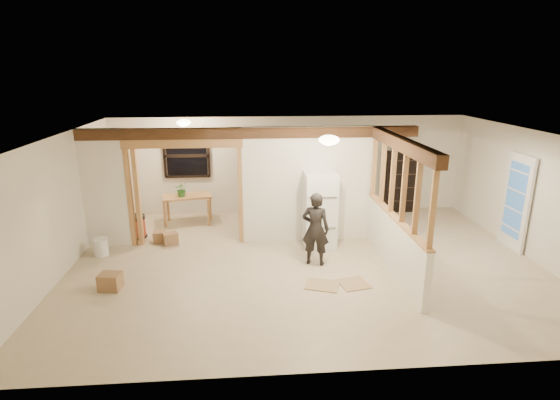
{
  "coord_description": "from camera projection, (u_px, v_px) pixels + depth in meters",
  "views": [
    {
      "loc": [
        -1.11,
        -7.78,
        3.61
      ],
      "look_at": [
        -0.47,
        0.4,
        1.17
      ],
      "focal_mm": 28.0,
      "sensor_mm": 36.0,
      "label": 1
    }
  ],
  "objects": [
    {
      "name": "floor",
      "position": [
        305.0,
        262.0,
        8.55
      ],
      "size": [
        9.0,
        6.5,
        0.01
      ],
      "primitive_type": "cube",
      "color": "#C2AF90",
      "rests_on": "ground"
    },
    {
      "name": "ceiling",
      "position": [
        308.0,
        135.0,
        7.84
      ],
      "size": [
        9.0,
        6.5,
        0.01
      ],
      "primitive_type": "cube",
      "color": "white"
    },
    {
      "name": "wall_back",
      "position": [
        289.0,
        165.0,
        11.3
      ],
      "size": [
        9.0,
        0.01,
        2.5
      ],
      "primitive_type": "cube",
      "color": "silver",
      "rests_on": "floor"
    },
    {
      "name": "wall_front",
      "position": [
        344.0,
        281.0,
        5.09
      ],
      "size": [
        9.0,
        0.01,
        2.5
      ],
      "primitive_type": "cube",
      "color": "silver",
      "rests_on": "floor"
    },
    {
      "name": "wall_left",
      "position": [
        59.0,
        207.0,
        7.86
      ],
      "size": [
        0.01,
        6.5,
        2.5
      ],
      "primitive_type": "cube",
      "color": "silver",
      "rests_on": "floor"
    },
    {
      "name": "wall_right",
      "position": [
        534.0,
        196.0,
        8.54
      ],
      "size": [
        0.01,
        6.5,
        2.5
      ],
      "primitive_type": "cube",
      "color": "silver",
      "rests_on": "floor"
    },
    {
      "name": "partition_left_stub",
      "position": [
        105.0,
        189.0,
        9.04
      ],
      "size": [
        0.9,
        0.12,
        2.5
      ],
      "primitive_type": "cube",
      "color": "white",
      "rests_on": "floor"
    },
    {
      "name": "partition_center",
      "position": [
        308.0,
        185.0,
        9.36
      ],
      "size": [
        2.8,
        0.12,
        2.5
      ],
      "primitive_type": "cube",
      "color": "white",
      "rests_on": "floor"
    },
    {
      "name": "doorway_frame",
      "position": [
        186.0,
        194.0,
        9.2
      ],
      "size": [
        2.46,
        0.14,
        2.2
      ],
      "primitive_type": "cube",
      "color": "#B4814B",
      "rests_on": "floor"
    },
    {
      "name": "header_beam_back",
      "position": [
        251.0,
        133.0,
        8.94
      ],
      "size": [
        7.0,
        0.18,
        0.22
      ],
      "primitive_type": "cube",
      "color": "#4B2E19",
      "rests_on": "ceiling"
    },
    {
      "name": "header_beam_right",
      "position": [
        401.0,
        144.0,
        7.61
      ],
      "size": [
        0.18,
        3.3,
        0.22
      ],
      "primitive_type": "cube",
      "color": "#4B2E19",
      "rests_on": "ceiling"
    },
    {
      "name": "pony_wall",
      "position": [
        393.0,
        244.0,
        8.15
      ],
      "size": [
        0.12,
        3.2,
        1.0
      ],
      "primitive_type": "cube",
      "color": "white",
      "rests_on": "floor"
    },
    {
      "name": "stud_partition",
      "position": [
        398.0,
        184.0,
        7.82
      ],
      "size": [
        0.14,
        3.2,
        1.32
      ],
      "primitive_type": "cube",
      "color": "#B4814B",
      "rests_on": "pony_wall"
    },
    {
      "name": "window_back",
      "position": [
        187.0,
        156.0,
        10.94
      ],
      "size": [
        1.12,
        0.1,
        1.1
      ],
      "primitive_type": "cube",
      "color": "black",
      "rests_on": "wall_back"
    },
    {
      "name": "french_door",
      "position": [
        516.0,
        202.0,
        8.98
      ],
      "size": [
        0.12,
        0.86,
        2.0
      ],
      "primitive_type": "cube",
      "color": "white",
      "rests_on": "floor"
    },
    {
      "name": "ceiling_dome_main",
      "position": [
        329.0,
        140.0,
        7.39
      ],
      "size": [
        0.36,
        0.36,
        0.16
      ],
      "primitive_type": "ellipsoid",
      "color": "#FFEABF",
      "rests_on": "ceiling"
    },
    {
      "name": "ceiling_dome_util",
      "position": [
        184.0,
        122.0,
        9.85
      ],
      "size": [
        0.32,
        0.32,
        0.14
      ],
      "primitive_type": "ellipsoid",
      "color": "#FFEABF",
      "rests_on": "ceiling"
    },
    {
      "name": "hanging_bulb",
      "position": [
        204.0,
        140.0,
        9.31
      ],
      "size": [
        0.07,
        0.07,
        0.07
      ],
      "primitive_type": "ellipsoid",
      "color": "#FFD88C",
      "rests_on": "ceiling"
    },
    {
      "name": "refrigerator",
      "position": [
        320.0,
        210.0,
        9.14
      ],
      "size": [
        0.66,
        0.64,
        1.59
      ],
      "primitive_type": "cube",
      "color": "white",
      "rests_on": "floor"
    },
    {
      "name": "woman",
      "position": [
        315.0,
        229.0,
        8.29
      ],
      "size": [
        0.61,
        0.5,
        1.44
      ],
      "primitive_type": "imported",
      "rotation": [
        0.0,
        0.0,
        2.8
      ],
      "color": "#272423",
      "rests_on": "floor"
    },
    {
      "name": "work_table",
      "position": [
        188.0,
        209.0,
        10.64
      ],
      "size": [
        1.22,
        0.79,
        0.71
      ],
      "primitive_type": "cube",
      "rotation": [
        0.0,
        0.0,
        0.21
      ],
      "color": "#B4814B",
      "rests_on": "floor"
    },
    {
      "name": "potted_plant",
      "position": [
        182.0,
        189.0,
        10.4
      ],
      "size": [
        0.33,
        0.29,
        0.35
      ],
      "primitive_type": "imported",
      "rotation": [
        0.0,
        0.0,
        0.06
      ],
      "color": "#266D28",
      "rests_on": "work_table"
    },
    {
      "name": "shop_vac",
      "position": [
        137.0,
        226.0,
        9.74
      ],
      "size": [
        0.53,
        0.53,
        0.53
      ],
      "primitive_type": "cylinder",
      "rotation": [
        0.0,
        0.0,
        -0.39
      ],
      "color": "#AB2A16",
      "rests_on": "floor"
    },
    {
      "name": "bookshelf",
      "position": [
        400.0,
        182.0,
        11.45
      ],
      "size": [
        0.81,
        0.27,
        1.61
      ],
      "primitive_type": "cube",
      "color": "black",
      "rests_on": "floor"
    },
    {
      "name": "bucket",
      "position": [
        101.0,
        247.0,
        8.82
      ],
      "size": [
        0.34,
        0.34,
        0.36
      ],
      "primitive_type": "cylinder",
      "rotation": [
        0.0,
        0.0,
        -0.24
      ],
      "color": "white",
      "rests_on": "floor"
    },
    {
      "name": "box_util_a",
      "position": [
        170.0,
        238.0,
        9.42
      ],
      "size": [
        0.37,
        0.35,
        0.26
      ],
      "primitive_type": "cube",
      "rotation": [
        0.0,
        0.0,
        0.38
      ],
      "color": "#906845",
      "rests_on": "floor"
    },
    {
      "name": "box_util_b",
      "position": [
        160.0,
        237.0,
        9.54
      ],
      "size": [
        0.28,
        0.28,
        0.24
      ],
      "primitive_type": "cube",
      "rotation": [
        0.0,
        0.0,
        0.09
      ],
      "color": "#906845",
      "rests_on": "floor"
    },
    {
      "name": "box_front",
      "position": [
        110.0,
        282.0,
        7.46
      ],
      "size": [
        0.39,
        0.34,
        0.29
      ],
      "primitive_type": "cube",
      "rotation": [
        0.0,
        0.0,
        -0.15
      ],
      "color": "#906845",
      "rests_on": "floor"
    },
    {
      "name": "floor_panel_near",
      "position": [
        354.0,
        284.0,
        7.67
      ],
      "size": [
        0.58,
        0.58,
        0.02
      ],
      "primitive_type": "cube",
      "rotation": [
        0.0,
        0.0,
        0.23
      ],
      "color": "tan",
      "rests_on": "floor"
    },
    {
      "name": "floor_panel_far",
      "position": [
        322.0,
        285.0,
        7.63
      ],
      "size": [
        0.68,
        0.61,
        0.02
      ],
      "primitive_type": "cube",
      "rotation": [
        0.0,
        0.0,
        -0.34
      ],
      "color": "tan",
      "rests_on": "floor"
    }
  ]
}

